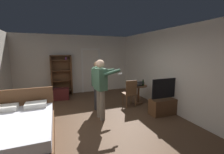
# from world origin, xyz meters

# --- Properties ---
(ground_plane) EXTENTS (7.40, 7.40, 0.00)m
(ground_plane) POSITION_xyz_m (0.00, 0.00, 0.00)
(ground_plane) COLOR brown
(wall_back) EXTENTS (5.50, 0.12, 2.74)m
(wall_back) POSITION_xyz_m (0.00, 3.42, 1.37)
(wall_back) COLOR silver
(wall_back) RESTS_ON ground_plane
(wall_right) EXTENTS (0.12, 6.97, 2.74)m
(wall_right) POSITION_xyz_m (2.69, 0.00, 1.37)
(wall_right) COLOR silver
(wall_right) RESTS_ON ground_plane
(doorway_frame) EXTENTS (0.93, 0.08, 2.13)m
(doorway_frame) POSITION_xyz_m (0.74, 3.34, 1.22)
(doorway_frame) COLOR white
(doorway_frame) RESTS_ON ground_plane
(bed) EXTENTS (1.49, 2.08, 1.02)m
(bed) POSITION_xyz_m (-1.75, -0.41, 0.30)
(bed) COLOR brown
(bed) RESTS_ON ground_plane
(bookshelf) EXTENTS (0.91, 0.32, 1.82)m
(bookshelf) POSITION_xyz_m (-0.65, 3.20, 0.98)
(bookshelf) COLOR brown
(bookshelf) RESTS_ON ground_plane
(tv_flatscreen) EXTENTS (1.05, 0.40, 1.16)m
(tv_flatscreen) POSITION_xyz_m (2.33, -0.21, 0.34)
(tv_flatscreen) COLOR brown
(tv_flatscreen) RESTS_ON ground_plane
(side_table) EXTENTS (0.64, 0.64, 0.70)m
(side_table) POSITION_xyz_m (2.07, 1.02, 0.47)
(side_table) COLOR brown
(side_table) RESTS_ON ground_plane
(laptop) EXTENTS (0.41, 0.41, 0.15)m
(laptop) POSITION_xyz_m (2.05, 0.98, 0.75)
(laptop) COLOR black
(laptop) RESTS_ON side_table
(bottle_on_table) EXTENTS (0.06, 0.06, 0.24)m
(bottle_on_table) POSITION_xyz_m (2.21, 0.94, 0.80)
(bottle_on_table) COLOR #1A3416
(bottle_on_table) RESTS_ON side_table
(wooden_chair) EXTENTS (0.42, 0.42, 0.99)m
(wooden_chair) POSITION_xyz_m (1.56, 0.75, 0.54)
(wooden_chair) COLOR brown
(wooden_chair) RESTS_ON ground_plane
(person_blue_shirt) EXTENTS (0.76, 0.59, 1.76)m
(person_blue_shirt) POSITION_xyz_m (0.31, 0.21, 1.02)
(person_blue_shirt) COLOR gray
(person_blue_shirt) RESTS_ON ground_plane
(person_striped_shirt) EXTENTS (0.77, 0.57, 1.67)m
(person_striped_shirt) POSITION_xyz_m (0.40, 0.84, 0.96)
(person_striped_shirt) COLOR #333338
(person_striped_shirt) RESTS_ON ground_plane
(suitcase_dark) EXTENTS (0.59, 0.48, 0.45)m
(suitcase_dark) POSITION_xyz_m (-1.09, 2.76, 0.23)
(suitcase_dark) COLOR black
(suitcase_dark) RESTS_ON ground_plane
(suitcase_small) EXTENTS (0.64, 0.43, 0.47)m
(suitcase_small) POSITION_xyz_m (-0.72, 2.53, 0.24)
(suitcase_small) COLOR #4C1919
(suitcase_small) RESTS_ON ground_plane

